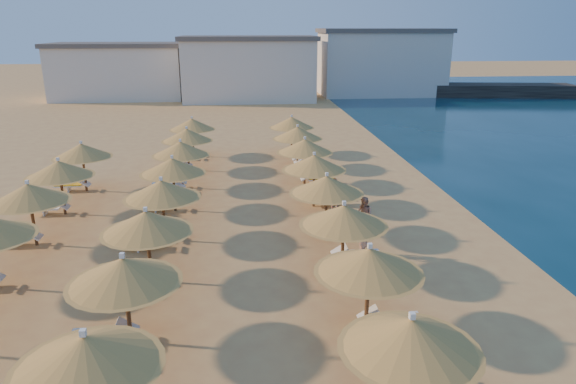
{
  "coord_description": "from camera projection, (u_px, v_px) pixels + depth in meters",
  "views": [
    {
      "loc": [
        -0.67,
        -17.68,
        8.35
      ],
      "look_at": [
        1.36,
        4.0,
        1.3
      ],
      "focal_mm": 32.0,
      "sensor_mm": 36.0,
      "label": 1
    }
  ],
  "objects": [
    {
      "name": "beachgoer_b",
      "position": [
        364.0,
        216.0,
        21.47
      ],
      "size": [
        0.94,
        0.98,
        1.59
      ],
      "primitive_type": "imported",
      "rotation": [
        0.0,
        0.0,
        -0.95
      ],
      "color": "tan",
      "rests_on": "ground"
    },
    {
      "name": "jetty",
      "position": [
        450.0,
        90.0,
        64.15
      ],
      "size": [
        30.27,
        7.96,
        1.5
      ],
      "primitive_type": "cube",
      "rotation": [
        0.0,
        0.0,
        -0.13
      ],
      "color": "black",
      "rests_on": "ground"
    },
    {
      "name": "parasol_row_inland",
      "position": [
        9.0,
        210.0,
        18.2
      ],
      "size": [
        3.08,
        20.96,
        2.7
      ],
      "color": "brown",
      "rests_on": "ground"
    },
    {
      "name": "loungers",
      "position": [
        204.0,
        250.0,
        19.25
      ],
      "size": [
        14.92,
        32.75,
        0.66
      ],
      "color": "white",
      "rests_on": "ground"
    },
    {
      "name": "beachgoer_a",
      "position": [
        363.0,
        236.0,
        19.37
      ],
      "size": [
        0.57,
        0.69,
        1.61
      ],
      "primitive_type": "imported",
      "rotation": [
        0.0,
        0.0,
        -1.94
      ],
      "color": "tan",
      "rests_on": "ground"
    },
    {
      "name": "hotel_blocks",
      "position": [
        261.0,
        67.0,
        62.13
      ],
      "size": [
        47.75,
        11.85,
        8.1
      ],
      "color": "silver",
      "rests_on": "ground"
    },
    {
      "name": "beachgoer_c",
      "position": [
        334.0,
        195.0,
        23.9
      ],
      "size": [
        1.02,
        0.94,
        1.68
      ],
      "primitive_type": "imported",
      "rotation": [
        0.0,
        0.0,
        -0.69
      ],
      "color": "tan",
      "rests_on": "ground"
    },
    {
      "name": "parasol_row_west",
      "position": [
        155.0,
        205.0,
        18.65
      ],
      "size": [
        3.08,
        35.25,
        2.7
      ],
      "color": "brown",
      "rests_on": "ground"
    },
    {
      "name": "ground",
      "position": [
        262.0,
        258.0,
        19.38
      ],
      "size": [
        220.0,
        220.0,
        0.0
      ],
      "primitive_type": "plane",
      "color": "tan",
      "rests_on": "ground"
    },
    {
      "name": "parasol_row_east",
      "position": [
        334.0,
        200.0,
        19.24
      ],
      "size": [
        3.08,
        35.25,
        2.7
      ],
      "color": "brown",
      "rests_on": "ground"
    }
  ]
}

